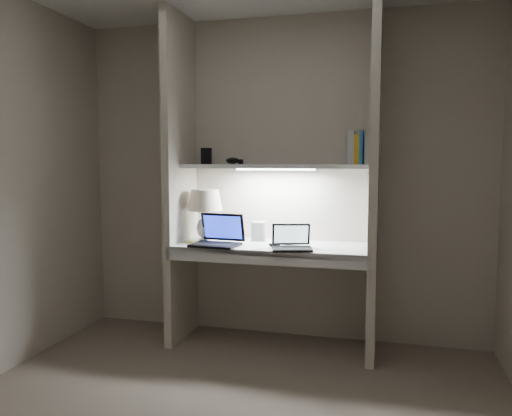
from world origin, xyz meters
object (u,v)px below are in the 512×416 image
(speaker, at_px, (259,231))
(book_row, at_px, (364,149))
(laptop_netbook, at_px, (292,243))
(table_lamp, at_px, (205,206))
(laptop_main, at_px, (218,238))

(speaker, xyz_separation_m, book_row, (0.79, 0.05, 0.64))
(laptop_netbook, relative_size, speaker, 2.15)
(laptop_netbook, xyz_separation_m, speaker, (-0.32, 0.31, 0.03))
(table_lamp, distance_m, book_row, 1.28)
(laptop_main, xyz_separation_m, speaker, (0.24, 0.27, 0.02))
(laptop_netbook, bearing_deg, book_row, 22.17)
(speaker, relative_size, book_row, 0.61)
(laptop_netbook, relative_size, book_row, 1.31)
(laptop_netbook, xyz_separation_m, book_row, (0.47, 0.35, 0.67))
(laptop_main, xyz_separation_m, laptop_netbook, (0.56, -0.04, -0.01))
(laptop_main, relative_size, laptop_netbook, 1.12)
(speaker, bearing_deg, laptop_main, -136.06)
(laptop_main, bearing_deg, book_row, 21.75)
(laptop_main, bearing_deg, speaker, 52.40)
(table_lamp, height_order, speaker, table_lamp)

